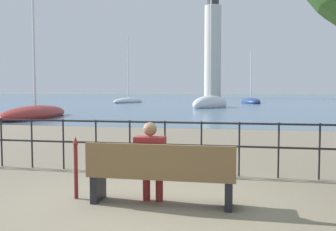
{
  "coord_description": "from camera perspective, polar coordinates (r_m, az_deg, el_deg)",
  "views": [
    {
      "loc": [
        1.11,
        -5.19,
        1.63
      ],
      "look_at": [
        0.0,
        0.5,
        1.26
      ],
      "focal_mm": 40.0,
      "sensor_mm": 36.0,
      "label": 1
    }
  ],
  "objects": [
    {
      "name": "ground_plane",
      "position": [
        5.56,
        -1.02,
        -13.37
      ],
      "size": [
        1000.0,
        1000.0,
        0.0
      ],
      "primitive_type": "plane",
      "color": "#7A705B"
    },
    {
      "name": "harbor_water",
      "position": [
        166.38,
        10.7,
        3.02
      ],
      "size": [
        600.0,
        300.0,
        0.01
      ],
      "color": "slate",
      "rests_on": "ground_plane"
    },
    {
      "name": "sailboat_1",
      "position": [
        38.33,
        6.48,
        1.81
      ],
      "size": [
        4.45,
        6.43,
        13.29
      ],
      "rotation": [
        0.0,
        0.0,
        -0.42
      ],
      "color": "silver",
      "rests_on": "ground_plane"
    },
    {
      "name": "harbor_lighthouse",
      "position": [
        92.22,
        6.83,
        10.44
      ],
      "size": [
        4.0,
        4.0,
        27.03
      ],
      "color": "beige",
      "rests_on": "ground_plane"
    },
    {
      "name": "park_bench",
      "position": [
        5.38,
        -1.17,
        -9.04
      ],
      "size": [
        2.13,
        0.45,
        0.9
      ],
      "color": "brown",
      "rests_on": "ground_plane"
    },
    {
      "name": "closed_umbrella",
      "position": [
        5.88,
        -13.87,
        -7.21
      ],
      "size": [
        0.09,
        0.09,
        0.95
      ],
      "color": "maroon",
      "rests_on": "ground_plane"
    },
    {
      "name": "seated_person_left",
      "position": [
        5.45,
        -2.67,
        -6.61
      ],
      "size": [
        0.44,
        0.35,
        1.19
      ],
      "color": "maroon",
      "rests_on": "ground_plane"
    },
    {
      "name": "sailboat_2",
      "position": [
        53.31,
        12.48,
        2.09
      ],
      "size": [
        3.7,
        5.77,
        7.59
      ],
      "rotation": [
        0.0,
        0.0,
        0.32
      ],
      "color": "navy",
      "rests_on": "ground_plane"
    },
    {
      "name": "sailboat_4",
      "position": [
        24.82,
        -19.55,
        0.27
      ],
      "size": [
        3.03,
        8.17,
        9.1
      ],
      "rotation": [
        0.0,
        0.0,
        0.1
      ],
      "color": "maroon",
      "rests_on": "ground_plane"
    },
    {
      "name": "promenade_railing",
      "position": [
        7.37,
        2.3,
        -3.61
      ],
      "size": [
        15.29,
        0.04,
        1.05
      ],
      "color": "black",
      "rests_on": "ground_plane"
    },
    {
      "name": "sailboat_5",
      "position": [
        55.25,
        -6.09,
        2.23
      ],
      "size": [
        3.94,
        7.0,
        10.25
      ],
      "rotation": [
        0.0,
        0.0,
        -0.31
      ],
      "color": "silver",
      "rests_on": "ground_plane"
    }
  ]
}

